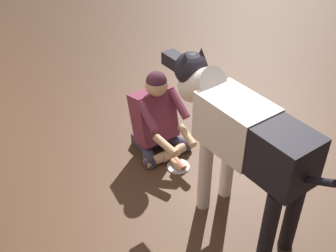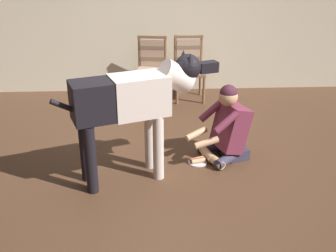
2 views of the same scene
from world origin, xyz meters
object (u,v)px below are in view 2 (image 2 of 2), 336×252
Objects in this scene: large_dog at (134,101)px; hot_dog_on_plate at (198,161)px; dining_chair_left_of_pair at (151,65)px; person_sitting_on_floor at (227,129)px; dining_chair_right_of_pair at (189,65)px.

large_dog is 1.09m from hot_dog_on_plate.
dining_chair_left_of_pair is 2.25m from person_sitting_on_floor.
large_dog is at bearing -160.25° from person_sitting_on_floor.
person_sitting_on_floor is (0.22, -2.10, -0.18)m from dining_chair_right_of_pair.
large_dog is at bearing -160.25° from hot_dog_on_plate.
hot_dog_on_plate is (-0.11, -2.22, -0.52)m from dining_chair_right_of_pair.
dining_chair_left_of_pair is 1.12× the size of person_sitting_on_floor.
person_sitting_on_floor reaches higher than hot_dog_on_plate.
person_sitting_on_floor is 1.18m from large_dog.
person_sitting_on_floor is at bearing 19.75° from large_dog.
dining_chair_left_of_pair is 4.53× the size of hot_dog_on_plate.
hot_dog_on_plate is at bearing 19.75° from large_dog.
dining_chair_left_of_pair reaches higher than person_sitting_on_floor.
person_sitting_on_floor is (0.81, -2.09, -0.18)m from dining_chair_left_of_pair.
dining_chair_right_of_pair is at bearing 95.98° from person_sitting_on_floor.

